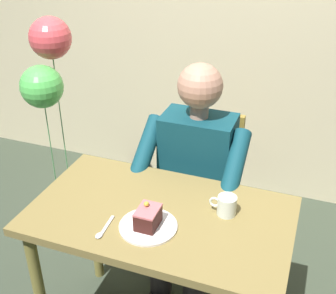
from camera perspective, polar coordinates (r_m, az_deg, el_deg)
name	(u,v)px	position (r m, az deg, el deg)	size (l,w,h in m)	color
dining_table	(160,232)	(1.85, -1.02, -11.10)	(1.06, 0.61, 0.75)	olive
chair	(201,186)	(2.41, 4.36, -5.07)	(0.42, 0.42, 0.88)	olive
seated_person	(192,179)	(2.19, 3.23, -4.21)	(0.53, 0.58, 1.21)	#0F3F4A
dessert_plate	(148,226)	(1.70, -2.61, -10.36)	(0.23, 0.23, 0.01)	white
cake_slice	(148,217)	(1.68, -2.65, -9.19)	(0.08, 0.11, 0.10)	#3C1814
coffee_cup	(226,205)	(1.76, 7.67, -7.56)	(0.11, 0.08, 0.08)	silver
dessert_spoon	(103,230)	(1.70, -8.53, -10.78)	(0.03, 0.14, 0.01)	silver
balloon_display	(48,82)	(2.54, -15.42, 8.25)	(0.27, 0.33, 1.33)	#B2C1C6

